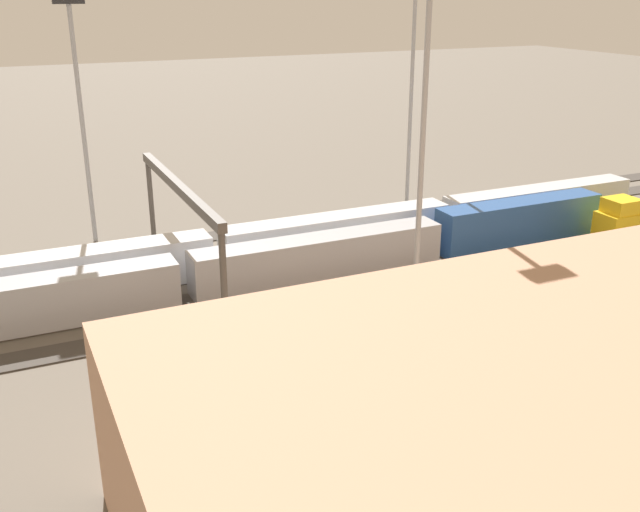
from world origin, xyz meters
The scene contains 13 objects.
ground_plane centered at (0.00, 0.00, 0.00)m, with size 400.00×400.00×0.00m, color #60594F.
track_bed_0 centered at (0.00, -10.00, 0.06)m, with size 140.00×2.80×0.12m, color #3D3833.
track_bed_1 centered at (0.00, -5.00, 0.06)m, with size 140.00×2.80×0.12m, color #3D3833.
track_bed_2 centered at (0.00, 0.00, 0.06)m, with size 140.00×2.80×0.12m, color #3D3833.
track_bed_3 centered at (0.00, 5.00, 0.06)m, with size 140.00×2.80×0.12m, color #4C443D.
track_bed_4 centered at (0.00, 10.00, 0.06)m, with size 140.00×2.80×0.12m, color #3D3833.
train_on_track_2 centered at (-6.02, 0.00, 2.02)m, with size 71.40×3.00×3.80m.
train_on_track_3 centered at (11.75, 5.00, 2.09)m, with size 90.60×3.00×4.40m.
train_on_track_4 centered at (-34.23, 10.00, 2.16)m, with size 10.00×3.00×5.00m.
light_mast_0 centered at (-21.40, -12.77, 19.50)m, with size 2.80×0.70×31.21m.
light_mast_1 centered at (-6.90, 12.59, 17.86)m, with size 2.80×0.70×28.18m.
light_mast_2 centered at (14.62, -13.70, 15.52)m, with size 2.80×0.70×23.91m.
signal_gantry centered at (9.05, 0.00, 7.42)m, with size 0.70×25.00×8.80m.
Camera 1 is at (22.84, 58.81, 24.22)m, focal length 40.70 mm.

